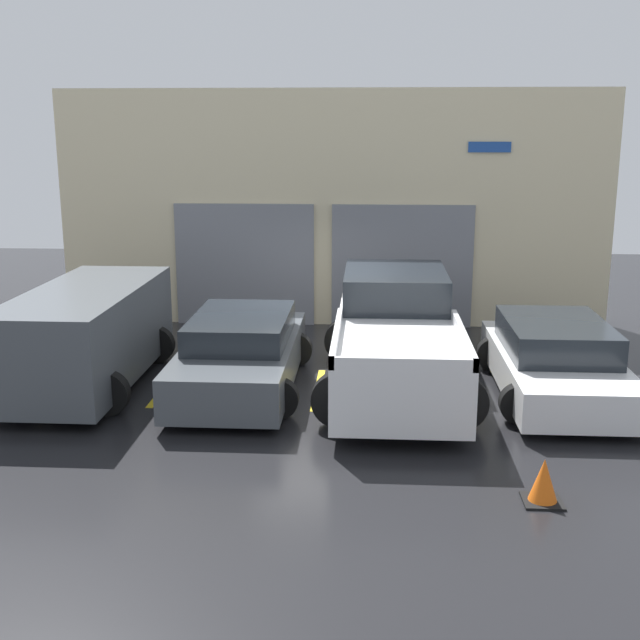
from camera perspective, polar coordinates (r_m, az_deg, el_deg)
ground_plane at (r=15.27m, az=0.28°, el=-3.00°), size 28.00×28.00×0.00m
shophouse_building at (r=18.02m, az=0.89°, el=7.79°), size 12.18×0.68×5.17m
pickup_truck at (r=13.71m, az=5.44°, el=-1.26°), size 2.61×5.49×1.81m
sedan_white at (r=13.88m, az=16.37°, el=-2.79°), size 2.23×4.40×1.23m
sedan_side at (r=14.25m, az=-16.17°, el=-0.95°), size 2.23×4.61×1.70m
van_right at (r=13.69m, az=-5.63°, el=-2.40°), size 2.22×4.50×1.27m
parking_stripe_far_left at (r=14.98m, az=-20.70°, el=-4.22°), size 0.12×2.20×0.01m
parking_stripe_left at (r=14.11m, az=-10.88°, el=-4.65°), size 0.12×2.20×0.01m
parking_stripe_centre at (r=13.70m, az=-0.13°, el=-4.95°), size 0.12×2.20×0.01m
parking_stripe_right at (r=13.79m, az=10.88°, el=-5.08°), size 0.12×2.20×0.01m
parking_stripe_far_right at (r=14.36m, az=21.38°, el=-5.04°), size 0.12×2.20×0.01m
traffic_cone at (r=10.04m, az=15.61°, el=-11.07°), size 0.47×0.47×0.55m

